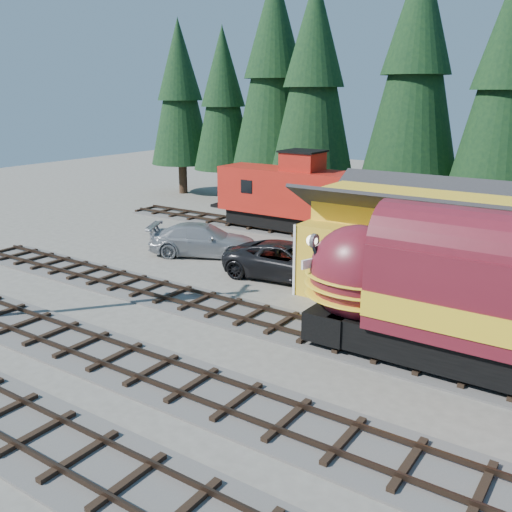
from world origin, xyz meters
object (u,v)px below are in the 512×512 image
Objects in this scene: caboose at (290,195)px; pickup_truck_b at (203,240)px; depot at (446,239)px; pickup_truck_a at (289,261)px.

pickup_truck_b is (-1.26, -7.62, -1.64)m from caboose.
depot reaches higher than pickup_truck_a.
depot reaches higher than pickup_truck_b.
pickup_truck_b is (-13.85, -0.12, -2.05)m from depot.
pickup_truck_a is at bearing -125.15° from pickup_truck_b.
pickup_truck_a is (5.10, -8.54, -1.63)m from caboose.
caboose reaches higher than pickup_truck_a.
pickup_truck_b is (-6.37, 0.93, -0.01)m from pickup_truck_a.
caboose is 7.89m from pickup_truck_b.
pickup_truck_a is 6.43m from pickup_truck_b.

